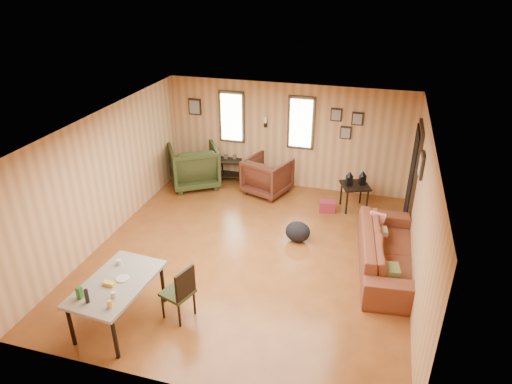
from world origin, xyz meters
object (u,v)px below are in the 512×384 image
at_px(recliner_green, 194,164).
at_px(dining_table, 116,286).
at_px(recliner_brown, 267,174).
at_px(sofa, 390,245).
at_px(side_table, 355,183).
at_px(end_table, 231,166).

bearing_deg(recliner_green, dining_table, 67.45).
xyz_separation_m(recliner_brown, recliner_green, (-1.74, -0.08, 0.08)).
height_order(recliner_brown, recliner_green, recliner_green).
xyz_separation_m(sofa, dining_table, (-3.68, -2.40, 0.18)).
relative_size(sofa, recliner_green, 2.22).
height_order(recliner_brown, dining_table, recliner_brown).
xyz_separation_m(side_table, dining_table, (-2.93, -4.42, 0.06)).
distance_m(sofa, recliner_green, 4.94).
relative_size(recliner_brown, recliner_green, 0.85).
distance_m(sofa, dining_table, 4.40).
relative_size(sofa, dining_table, 1.66).
height_order(end_table, dining_table, dining_table).
height_order(recliner_green, end_table, recliner_green).
relative_size(recliner_brown, side_table, 1.06).
height_order(sofa, dining_table, sofa).
distance_m(end_table, dining_table, 5.07).
bearing_deg(side_table, recliner_brown, 173.17).
bearing_deg(sofa, recliner_green, 58.01).
distance_m(recliner_brown, side_table, 1.97).
bearing_deg(recliner_green, end_table, -178.19).
xyz_separation_m(sofa, side_table, (-0.75, 2.02, 0.12)).
bearing_deg(end_table, recliner_brown, -22.04).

